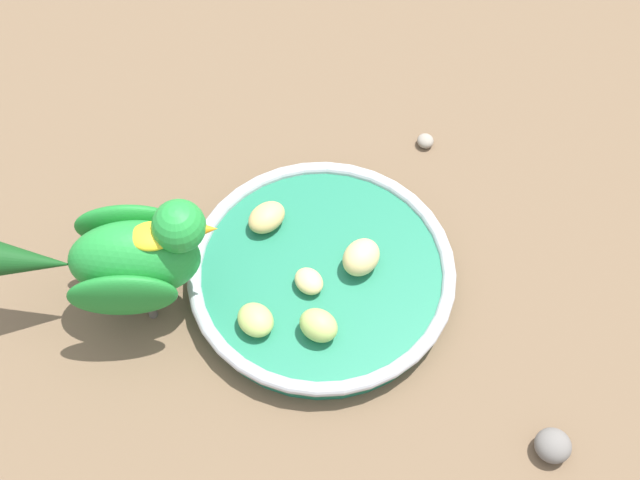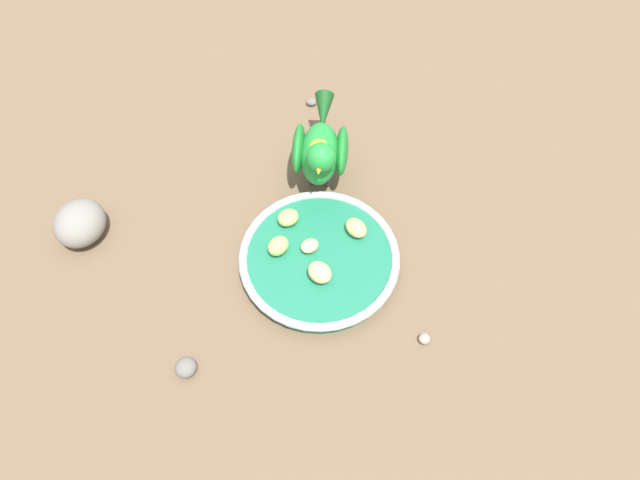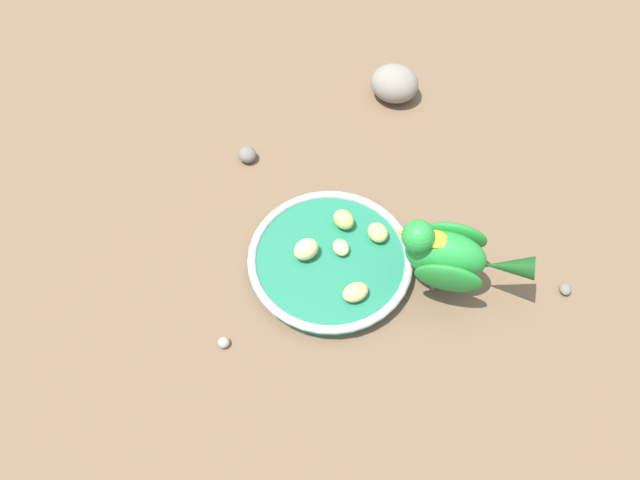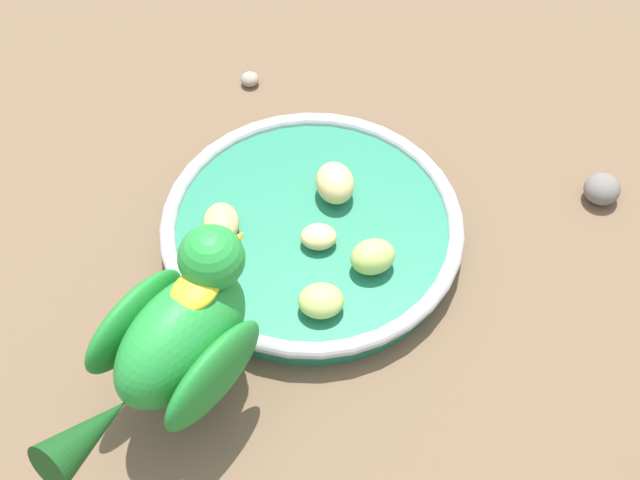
{
  "view_description": "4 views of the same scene",
  "coord_description": "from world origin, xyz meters",
  "px_view_note": "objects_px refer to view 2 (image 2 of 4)",
  "views": [
    {
      "loc": [
        0.39,
        0.02,
        0.71
      ],
      "look_at": [
        -0.03,
        -0.0,
        0.05
      ],
      "focal_mm": 50.98,
      "sensor_mm": 36.0,
      "label": 1
    },
    {
      "loc": [
        -0.08,
        0.4,
        0.72
      ],
      "look_at": [
        -0.01,
        -0.02,
        0.04
      ],
      "focal_mm": 31.11,
      "sensor_mm": 36.0,
      "label": 2
    },
    {
      "loc": [
        -0.45,
        -0.14,
        0.77
      ],
      "look_at": [
        -0.0,
        0.02,
        0.04
      ],
      "focal_mm": 34.67,
      "sensor_mm": 36.0,
      "label": 3
    },
    {
      "loc": [
        0.27,
        -0.31,
        0.57
      ],
      "look_at": [
        0.01,
        -0.02,
        0.04
      ],
      "focal_mm": 49.81,
      "sensor_mm": 36.0,
      "label": 4
    }
  ],
  "objects_px": {
    "pebble_2": "(424,339)",
    "apple_piece_0": "(288,218)",
    "feeding_bowl": "(319,260)",
    "apple_piece_1": "(356,228)",
    "parrot": "(320,150)",
    "rock_large": "(80,223)",
    "apple_piece_2": "(310,246)",
    "apple_piece_4": "(320,272)",
    "pebble_1": "(186,367)",
    "pebble_0": "(311,102)",
    "apple_piece_3": "(279,244)"
  },
  "relations": [
    {
      "from": "pebble_2",
      "to": "apple_piece_0",
      "type": "bearing_deg",
      "value": -34.15
    },
    {
      "from": "apple_piece_0",
      "to": "feeding_bowl",
      "type": "bearing_deg",
      "value": 135.59
    },
    {
      "from": "apple_piece_1",
      "to": "parrot",
      "type": "distance_m",
      "value": 0.13
    },
    {
      "from": "parrot",
      "to": "rock_large",
      "type": "bearing_deg",
      "value": -70.02
    },
    {
      "from": "feeding_bowl",
      "to": "parrot",
      "type": "relative_size",
      "value": 1.24
    },
    {
      "from": "apple_piece_2",
      "to": "pebble_2",
      "type": "bearing_deg",
      "value": 149.13
    },
    {
      "from": "feeding_bowl",
      "to": "apple_piece_2",
      "type": "bearing_deg",
      "value": -40.75
    },
    {
      "from": "apple_piece_2",
      "to": "pebble_2",
      "type": "relative_size",
      "value": 1.67
    },
    {
      "from": "apple_piece_0",
      "to": "pebble_2",
      "type": "distance_m",
      "value": 0.27
    },
    {
      "from": "pebble_2",
      "to": "apple_piece_4",
      "type": "bearing_deg",
      "value": -21.53
    },
    {
      "from": "parrot",
      "to": "pebble_1",
      "type": "bearing_deg",
      "value": -24.96
    },
    {
      "from": "apple_piece_4",
      "to": "pebble_1",
      "type": "xyz_separation_m",
      "value": [
        0.15,
        0.16,
        -0.03
      ]
    },
    {
      "from": "feeding_bowl",
      "to": "apple_piece_2",
      "type": "xyz_separation_m",
      "value": [
        0.01,
        -0.01,
        0.02
      ]
    },
    {
      "from": "parrot",
      "to": "pebble_0",
      "type": "height_order",
      "value": "parrot"
    },
    {
      "from": "pebble_0",
      "to": "pebble_2",
      "type": "distance_m",
      "value": 0.48
    },
    {
      "from": "apple_piece_2",
      "to": "apple_piece_4",
      "type": "distance_m",
      "value": 0.05
    },
    {
      "from": "apple_piece_4",
      "to": "pebble_0",
      "type": "relative_size",
      "value": 1.9
    },
    {
      "from": "parrot",
      "to": "pebble_0",
      "type": "distance_m",
      "value": 0.19
    },
    {
      "from": "parrot",
      "to": "pebble_2",
      "type": "height_order",
      "value": "parrot"
    },
    {
      "from": "parrot",
      "to": "pebble_2",
      "type": "bearing_deg",
      "value": 31.09
    },
    {
      "from": "apple_piece_1",
      "to": "pebble_2",
      "type": "relative_size",
      "value": 2.23
    },
    {
      "from": "apple_piece_1",
      "to": "parrot",
      "type": "height_order",
      "value": "parrot"
    },
    {
      "from": "apple_piece_3",
      "to": "apple_piece_4",
      "type": "bearing_deg",
      "value": 150.65
    },
    {
      "from": "pebble_0",
      "to": "pebble_1",
      "type": "bearing_deg",
      "value": 81.44
    },
    {
      "from": "apple_piece_4",
      "to": "pebble_2",
      "type": "distance_m",
      "value": 0.17
    },
    {
      "from": "apple_piece_0",
      "to": "apple_piece_2",
      "type": "height_order",
      "value": "apple_piece_0"
    },
    {
      "from": "apple_piece_3",
      "to": "pebble_1",
      "type": "relative_size",
      "value": 1.13
    },
    {
      "from": "rock_large",
      "to": "pebble_1",
      "type": "distance_m",
      "value": 0.29
    },
    {
      "from": "apple_piece_0",
      "to": "parrot",
      "type": "bearing_deg",
      "value": -106.85
    },
    {
      "from": "apple_piece_1",
      "to": "apple_piece_3",
      "type": "bearing_deg",
      "value": 24.03
    },
    {
      "from": "apple_piece_3",
      "to": "apple_piece_4",
      "type": "relative_size",
      "value": 0.92
    },
    {
      "from": "apple_piece_1",
      "to": "apple_piece_4",
      "type": "xyz_separation_m",
      "value": [
        0.04,
        0.09,
        0.0
      ]
    },
    {
      "from": "rock_large",
      "to": "pebble_2",
      "type": "distance_m",
      "value": 0.54
    },
    {
      "from": "apple_piece_4",
      "to": "pebble_0",
      "type": "bearing_deg",
      "value": -78.16
    },
    {
      "from": "apple_piece_1",
      "to": "pebble_0",
      "type": "xyz_separation_m",
      "value": [
        0.12,
        -0.28,
        -0.03
      ]
    },
    {
      "from": "apple_piece_1",
      "to": "pebble_1",
      "type": "distance_m",
      "value": 0.31
    },
    {
      "from": "feeding_bowl",
      "to": "apple_piece_4",
      "type": "distance_m",
      "value": 0.04
    },
    {
      "from": "feeding_bowl",
      "to": "rock_large",
      "type": "bearing_deg",
      "value": 0.59
    },
    {
      "from": "apple_piece_4",
      "to": "apple_piece_0",
      "type": "bearing_deg",
      "value": -54.15
    },
    {
      "from": "apple_piece_3",
      "to": "pebble_2",
      "type": "height_order",
      "value": "apple_piece_3"
    },
    {
      "from": "apple_piece_2",
      "to": "pebble_1",
      "type": "relative_size",
      "value": 0.93
    },
    {
      "from": "pebble_1",
      "to": "rock_large",
      "type": "bearing_deg",
      "value": -40.34
    },
    {
      "from": "apple_piece_3",
      "to": "rock_large",
      "type": "xyz_separation_m",
      "value": [
        0.3,
        0.01,
        -0.01
      ]
    },
    {
      "from": "parrot",
      "to": "apple_piece_1",
      "type": "bearing_deg",
      "value": 28.85
    },
    {
      "from": "apple_piece_4",
      "to": "parrot",
      "type": "relative_size",
      "value": 0.19
    },
    {
      "from": "feeding_bowl",
      "to": "apple_piece_2",
      "type": "distance_m",
      "value": 0.03
    },
    {
      "from": "feeding_bowl",
      "to": "rock_large",
      "type": "distance_m",
      "value": 0.37
    },
    {
      "from": "apple_piece_4",
      "to": "parrot",
      "type": "xyz_separation_m",
      "value": [
        0.03,
        -0.19,
        0.04
      ]
    },
    {
      "from": "pebble_1",
      "to": "apple_piece_4",
      "type": "bearing_deg",
      "value": -134.4
    },
    {
      "from": "feeding_bowl",
      "to": "apple_piece_1",
      "type": "xyz_separation_m",
      "value": [
        -0.05,
        -0.05,
        0.02
      ]
    }
  ]
}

